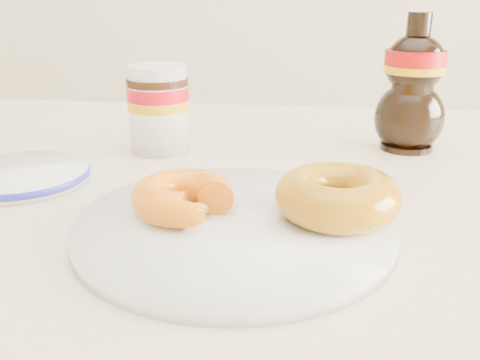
# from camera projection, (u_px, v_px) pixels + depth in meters

# --- Properties ---
(dining_table) EXTENTS (1.40, 0.90, 0.75)m
(dining_table) POSITION_uv_depth(u_px,v_px,m) (277.00, 252.00, 0.64)
(dining_table) COLOR beige
(dining_table) RESTS_ON ground
(plate) EXTENTS (0.30, 0.30, 0.01)m
(plate) POSITION_uv_depth(u_px,v_px,m) (234.00, 225.00, 0.50)
(plate) COLOR white
(plate) RESTS_ON dining_table
(donut_bitten) EXTENTS (0.10, 0.10, 0.03)m
(donut_bitten) POSITION_uv_depth(u_px,v_px,m) (183.00, 197.00, 0.50)
(donut_bitten) COLOR orange
(donut_bitten) RESTS_ON plate
(donut_whole) EXTENTS (0.14, 0.14, 0.04)m
(donut_whole) POSITION_uv_depth(u_px,v_px,m) (337.00, 196.00, 0.49)
(donut_whole) COLOR #AB700B
(donut_whole) RESTS_ON plate
(nutella_jar) EXTENTS (0.08, 0.08, 0.12)m
(nutella_jar) POSITION_uv_depth(u_px,v_px,m) (159.00, 106.00, 0.73)
(nutella_jar) COLOR white
(nutella_jar) RESTS_ON dining_table
(syrup_bottle) EXTENTS (0.12, 0.11, 0.19)m
(syrup_bottle) POSITION_uv_depth(u_px,v_px,m) (413.00, 83.00, 0.73)
(syrup_bottle) COLOR black
(syrup_bottle) RESTS_ON dining_table
(dark_jar) EXTENTS (0.06, 0.06, 0.09)m
(dark_jar) POSITION_uv_depth(u_px,v_px,m) (154.00, 117.00, 0.75)
(dark_jar) COLOR black
(dark_jar) RESTS_ON dining_table
(blue_rim_saucer) EXTENTS (0.16, 0.16, 0.02)m
(blue_rim_saucer) POSITION_uv_depth(u_px,v_px,m) (22.00, 175.00, 0.63)
(blue_rim_saucer) COLOR white
(blue_rim_saucer) RESTS_ON dining_table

